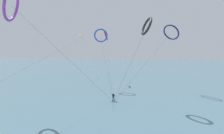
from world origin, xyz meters
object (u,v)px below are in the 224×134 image
surfer_teal (113,98)px  kite_ivory (82,38)px  kite_crimson (106,35)px  kite_violet (11,4)px  kite_cobalt (101,36)px  kite_charcoal (147,26)px  kite_navy (171,32)px

surfer_teal → kite_ivory: size_ratio=0.03×
surfer_teal → kite_crimson: kite_crimson is taller
kite_crimson → kite_violet: bearing=158.7°
kite_cobalt → kite_crimson: size_ratio=0.76×
kite_charcoal → kite_cobalt: bearing=-157.0°
kite_ivory → kite_navy: kite_ivory is taller
surfer_teal → kite_cobalt: kite_cobalt is taller
kite_navy → kite_charcoal: (-5.82, -12.23, -0.20)m
kite_ivory → kite_navy: (30.17, -19.70, -0.69)m
kite_ivory → kite_cobalt: bearing=-153.3°
kite_ivory → kite_navy: 36.04m
kite_violet → kite_ivory: size_ratio=0.36×
kite_navy → surfer_teal: bearing=85.4°
kite_cobalt → kite_violet: kite_violet is taller
surfer_teal → kite_charcoal: (6.05, -1.25, 13.27)m
kite_ivory → kite_charcoal: bearing=-149.0°
surfer_teal → kite_violet: (-13.22, -9.57, 15.74)m
kite_crimson → kite_navy: size_ratio=1.28×
kite_violet → kite_ivory: bearing=163.5°
kite_violet → surfer_teal: bearing=102.2°
surfer_teal → kite_navy: (11.87, 10.98, 13.47)m
kite_ivory → kite_navy: bearing=-129.5°
kite_navy → kite_charcoal: kite_navy is taller
kite_ivory → surfer_teal: bearing=-155.5°
kite_crimson → kite_navy: (17.80, -7.92, -0.35)m
kite_crimson → kite_charcoal: size_ratio=1.31×
kite_crimson → kite_ivory: size_ratio=0.38×
kite_violet → kite_crimson: size_ratio=0.93×
kite_ivory → kite_charcoal: kite_ivory is taller
surfer_teal → kite_charcoal: size_ratio=0.11×
kite_cobalt → kite_charcoal: size_ratio=0.99×
kite_violet → kite_charcoal: 21.14m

